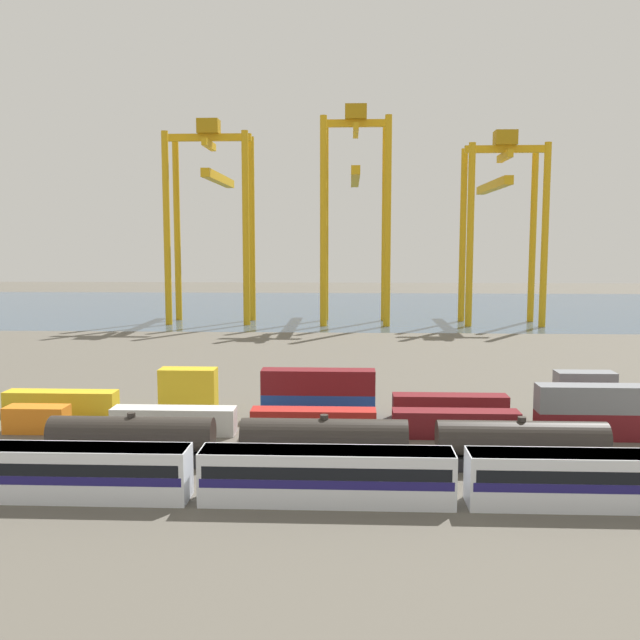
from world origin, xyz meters
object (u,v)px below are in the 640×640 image
at_px(passenger_train, 327,474).
at_px(shipping_container_1, 174,421).
at_px(shipping_container_2, 314,422).
at_px(shipping_container_9, 318,405).
at_px(gantry_crane_central, 355,195).
at_px(shipping_container_11, 450,407).
at_px(freight_tank_row, 324,442).
at_px(shipping_container_4, 600,425).
at_px(gantry_crane_east, 501,207).
at_px(shipping_container_6, 61,403).
at_px(gantry_crane_west, 212,201).

xyz_separation_m(passenger_train, shipping_container_1, (-15.56, 17.48, -0.84)).
bearing_deg(shipping_container_2, shipping_container_9, 88.88).
height_order(shipping_container_2, gantry_crane_central, gantry_crane_central).
distance_m(shipping_container_1, shipping_container_11, 28.68).
bearing_deg(passenger_train, gantry_crane_central, 88.66).
distance_m(shipping_container_2, shipping_container_11, 15.75).
relative_size(freight_tank_row, shipping_container_2, 3.84).
xyz_separation_m(shipping_container_4, shipping_container_9, (-27.24, 6.96, 0.00)).
bearing_deg(gantry_crane_central, shipping_container_11, -83.87).
bearing_deg(shipping_container_1, freight_tank_row, -31.48).
bearing_deg(passenger_train, shipping_container_4, 34.42).
distance_m(shipping_container_2, gantry_crane_east, 106.35).
height_order(shipping_container_1, shipping_container_4, same).
distance_m(freight_tank_row, shipping_container_2, 9.36).
bearing_deg(shipping_container_2, shipping_container_4, 0.00).
distance_m(shipping_container_11, gantry_crane_central, 94.16).
bearing_deg(shipping_container_6, shipping_container_1, -26.16).
distance_m(shipping_container_9, gantry_crane_central, 93.78).
height_order(passenger_train, gantry_crane_west, gantry_crane_west).
height_order(shipping_container_4, gantry_crane_west, gantry_crane_west).
bearing_deg(shipping_container_2, gantry_crane_central, 87.30).
bearing_deg(freight_tank_row, gantry_crane_west, 105.91).
bearing_deg(passenger_train, shipping_container_2, 96.11).
bearing_deg(gantry_crane_east, shipping_container_11, -104.78).
bearing_deg(shipping_container_9, shipping_container_4, -14.33).
xyz_separation_m(shipping_container_4, gantry_crane_east, (10.30, 96.21, 25.16)).
bearing_deg(passenger_train, shipping_container_11, 63.35).
xyz_separation_m(shipping_container_2, gantry_crane_central, (4.54, 96.36, 27.98)).
distance_m(shipping_container_1, shipping_container_9, 15.48).
xyz_separation_m(shipping_container_9, shipping_container_11, (14.00, 0.00, 0.00)).
bearing_deg(shipping_container_4, gantry_crane_central, 103.34).
distance_m(freight_tank_row, shipping_container_9, 16.25).
bearing_deg(shipping_container_11, shipping_container_1, -165.96).
height_order(passenger_train, shipping_container_4, passenger_train).
bearing_deg(shipping_container_4, shipping_container_11, 152.29).
distance_m(shipping_container_6, shipping_container_11, 41.99).
relative_size(shipping_container_2, gantry_crane_central, 0.25).
relative_size(passenger_train, shipping_container_1, 4.67).
bearing_deg(shipping_container_11, freight_tank_row, -128.23).
bearing_deg(passenger_train, shipping_container_1, 131.67).
xyz_separation_m(freight_tank_row, shipping_container_9, (-1.25, 16.19, -0.77)).
bearing_deg(gantry_crane_central, shipping_container_4, -76.66).
bearing_deg(freight_tank_row, shipping_container_6, 151.03).
height_order(shipping_container_1, shipping_container_9, same).
distance_m(freight_tank_row, shipping_container_6, 33.43).
height_order(shipping_container_11, gantry_crane_east, gantry_crane_east).
distance_m(freight_tank_row, shipping_container_11, 20.62).
distance_m(shipping_container_11, gantry_crane_west, 102.31).
relative_size(shipping_container_1, shipping_container_4, 1.00).
relative_size(passenger_train, shipping_container_9, 4.67).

